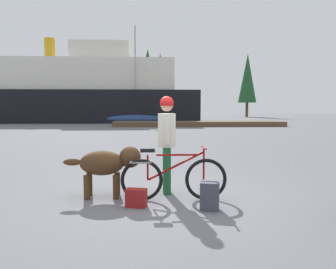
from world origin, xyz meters
name	(u,v)px	position (x,y,z in m)	size (l,w,h in m)	color
ground_plane	(170,199)	(0.00, 0.00, 0.00)	(160.00, 160.00, 0.00)	slate
bicycle	(173,178)	(0.05, -0.12, 0.38)	(1.79, 0.44, 0.91)	black
person_cyclist	(167,135)	(-0.04, 0.39, 1.07)	(0.32, 0.53, 1.76)	#19592D
dog	(108,163)	(-1.07, 0.16, 0.60)	(1.34, 0.50, 0.89)	#472D19
backpack	(210,196)	(0.57, -0.68, 0.22)	(0.28, 0.20, 0.43)	#3F3F4C
handbag_pannier	(136,198)	(-0.56, -0.46, 0.14)	(0.32, 0.18, 0.29)	maroon
dock_pier	(199,124)	(3.67, 22.17, 0.20)	(14.05, 2.34, 0.40)	brown
ferry_boat	(80,93)	(-7.92, 31.48, 3.14)	(25.16, 8.59, 8.88)	black
sailboat_moored	(136,118)	(-1.80, 27.59, 0.53)	(6.26, 1.75, 9.45)	navy
pine_tree_far_left	(85,74)	(-10.77, 49.34, 6.89)	(4.04, 4.04, 11.48)	#4C331E
pine_tree_center	(148,74)	(-0.75, 48.24, 6.88)	(3.58, 3.58, 10.65)	#4C331E
pine_tree_far_right	(247,78)	(15.39, 48.91, 6.26)	(2.95, 2.95, 10.22)	#4C331E
pine_tree_mid_back	(160,76)	(1.40, 55.08, 7.18)	(3.22, 3.22, 11.08)	#4C331E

